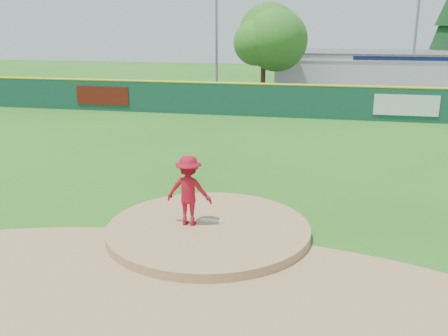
% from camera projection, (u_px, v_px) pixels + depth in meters
% --- Properties ---
extents(ground, '(120.00, 120.00, 0.00)m').
position_uv_depth(ground, '(209.00, 234.00, 13.56)').
color(ground, '#286B19').
rests_on(ground, ground).
extents(pitchers_mound, '(5.50, 5.50, 0.50)m').
position_uv_depth(pitchers_mound, '(209.00, 234.00, 13.56)').
color(pitchers_mound, '#9E774C').
rests_on(pitchers_mound, ground).
extents(pitching_rubber, '(0.60, 0.15, 0.04)m').
position_uv_depth(pitching_rubber, '(211.00, 220.00, 13.77)').
color(pitching_rubber, white).
rests_on(pitching_rubber, pitchers_mound).
extents(infield_dirt_arc, '(15.40, 15.40, 0.01)m').
position_uv_depth(infield_dirt_arc, '(175.00, 289.00, 10.74)').
color(infield_dirt_arc, '#9E774C').
rests_on(infield_dirt_arc, ground).
extents(parking_lot, '(44.00, 16.00, 0.02)m').
position_uv_depth(parking_lot, '(291.00, 97.00, 38.91)').
color(parking_lot, '#38383A').
rests_on(parking_lot, ground).
extents(pitcher, '(1.24, 0.71, 1.92)m').
position_uv_depth(pitcher, '(189.00, 190.00, 13.34)').
color(pitcher, '#A10D20').
rests_on(pitcher, pitchers_mound).
extents(van, '(5.66, 4.03, 1.43)m').
position_uv_depth(van, '(326.00, 97.00, 33.75)').
color(van, silver).
rests_on(van, parking_lot).
extents(pool_building_grp, '(15.20, 8.20, 3.31)m').
position_uv_depth(pool_building_grp, '(369.00, 71.00, 41.92)').
color(pool_building_grp, silver).
rests_on(pool_building_grp, ground).
extents(fence_banners, '(22.44, 0.04, 1.20)m').
position_uv_depth(fence_banners, '(245.00, 100.00, 30.54)').
color(fence_banners, '#5A140C').
rests_on(fence_banners, ground).
extents(playground_slide, '(0.97, 2.74, 1.51)m').
position_uv_depth(playground_slide, '(124.00, 91.00, 36.73)').
color(playground_slide, blue).
rests_on(playground_slide, ground).
extents(outfield_fence, '(40.00, 0.14, 2.07)m').
position_uv_depth(outfield_fence, '(280.00, 100.00, 30.16)').
color(outfield_fence, '#133E31').
rests_on(outfield_fence, ground).
extents(deciduous_tree, '(5.60, 5.60, 7.36)m').
position_uv_depth(deciduous_tree, '(264.00, 37.00, 36.18)').
color(deciduous_tree, '#382314').
rests_on(deciduous_tree, ground).
extents(light_pole_left, '(1.75, 0.25, 11.00)m').
position_uv_depth(light_pole_left, '(216.00, 16.00, 38.45)').
color(light_pole_left, gray).
rests_on(light_pole_left, ground).
extents(light_pole_right, '(1.75, 0.25, 10.00)m').
position_uv_depth(light_pole_right, '(417.00, 23.00, 37.43)').
color(light_pole_right, gray).
rests_on(light_pole_right, ground).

